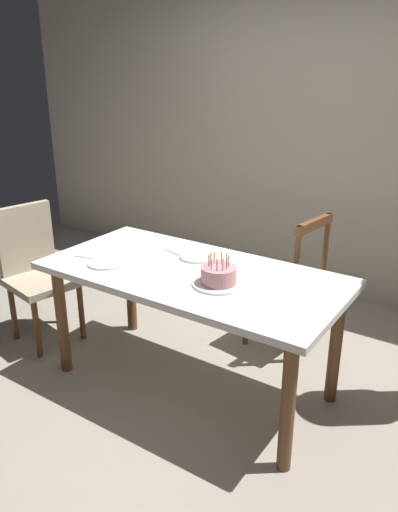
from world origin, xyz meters
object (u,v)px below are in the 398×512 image
at_px(dining_table, 192,286).
at_px(birthday_cake, 219,277).
at_px(plate_far_side, 198,257).
at_px(chair_upholstered, 36,266).
at_px(plate_near_celebrant, 106,263).
at_px(chair_spindle_back, 286,285).

distance_m(dining_table, birthday_cake, 0.28).
xyz_separation_m(plate_far_side, chair_upholstered, (-1.16, -0.29, -0.23)).
bearing_deg(chair_upholstered, dining_table, 4.56).
distance_m(dining_table, plate_near_celebrant, 0.52).
bearing_deg(dining_table, birthday_cake, -19.32).
relative_size(birthday_cake, plate_far_side, 1.27).
bearing_deg(chair_spindle_back, plate_near_celebrant, -128.52).
relative_size(dining_table, plate_far_side, 7.83).
relative_size(plate_near_celebrant, plate_far_side, 1.00).
bearing_deg(chair_spindle_back, birthday_cake, -92.70).
height_order(dining_table, plate_far_side, plate_far_side).
bearing_deg(dining_table, plate_far_side, 114.37).
bearing_deg(birthday_cake, chair_spindle_back, 87.30).
xyz_separation_m(birthday_cake, plate_far_side, (-0.31, 0.27, -0.04)).
distance_m(plate_near_celebrant, plate_far_side, 0.54).
xyz_separation_m(plate_far_side, chair_spindle_back, (0.35, 0.55, -0.30)).
xyz_separation_m(dining_table, birthday_cake, (0.23, -0.08, 0.14)).
xyz_separation_m(plate_near_celebrant, plate_far_side, (0.39, 0.38, 0.00)).
bearing_deg(plate_far_side, chair_spindle_back, 57.33).
height_order(dining_table, birthday_cake, birthday_cake).
height_order(plate_far_side, chair_spindle_back, chair_spindle_back).
relative_size(plate_far_side, chair_spindle_back, 0.23).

